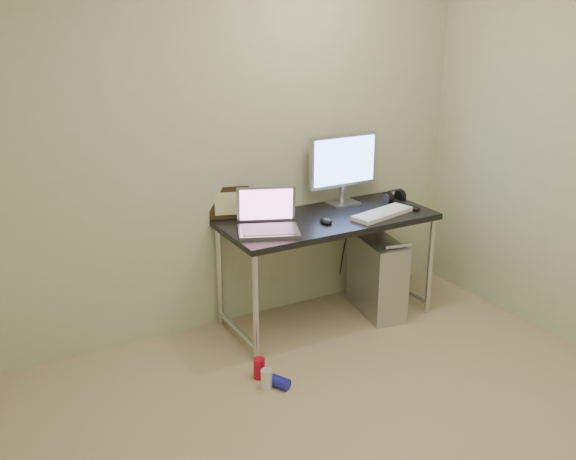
# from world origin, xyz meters

# --- Properties ---
(wall_back) EXTENTS (3.50, 0.02, 2.50)m
(wall_back) POSITION_xyz_m (0.00, 1.75, 1.25)
(wall_back) COLOR beige
(wall_back) RESTS_ON ground
(desk) EXTENTS (1.44, 0.63, 0.75)m
(desk) POSITION_xyz_m (0.55, 1.43, 0.66)
(desk) COLOR black
(desk) RESTS_ON ground
(tower_computer) EXTENTS (0.32, 0.56, 0.58)m
(tower_computer) POSITION_xyz_m (0.93, 1.36, 0.28)
(tower_computer) COLOR #B8B7BC
(tower_computer) RESTS_ON ground
(cable_a) EXTENTS (0.01, 0.16, 0.69)m
(cable_a) POSITION_xyz_m (0.88, 1.70, 0.40)
(cable_a) COLOR black
(cable_a) RESTS_ON ground
(cable_b) EXTENTS (0.02, 0.11, 0.71)m
(cable_b) POSITION_xyz_m (0.97, 1.68, 0.38)
(cable_b) COLOR black
(cable_b) RESTS_ON ground
(can_red) EXTENTS (0.09, 0.09, 0.13)m
(can_red) POSITION_xyz_m (-0.20, 0.97, 0.06)
(can_red) COLOR red
(can_red) RESTS_ON ground
(can_white) EXTENTS (0.07, 0.07, 0.12)m
(can_white) POSITION_xyz_m (-0.22, 0.85, 0.06)
(can_white) COLOR white
(can_white) RESTS_ON ground
(can_blue) EXTENTS (0.12, 0.14, 0.07)m
(can_blue) POSITION_xyz_m (-0.15, 0.83, 0.03)
(can_blue) COLOR #1F20B5
(can_blue) RESTS_ON ground
(laptop) EXTENTS (0.46, 0.42, 0.26)m
(laptop) POSITION_xyz_m (0.08, 1.40, 0.81)
(laptop) COLOR #B3B1BA
(laptop) RESTS_ON desk
(monitor) EXTENTS (0.53, 0.16, 0.50)m
(monitor) POSITION_xyz_m (0.80, 1.64, 1.04)
(monitor) COLOR #B3B1BA
(monitor) RESTS_ON desk
(keyboard) EXTENTS (0.49, 0.26, 0.03)m
(keyboard) POSITION_xyz_m (0.89, 1.28, 0.76)
(keyboard) COLOR white
(keyboard) RESTS_ON desk
(mouse_right) EXTENTS (0.08, 0.12, 0.04)m
(mouse_right) POSITION_xyz_m (1.16, 1.29, 0.77)
(mouse_right) COLOR black
(mouse_right) RESTS_ON desk
(mouse_left) EXTENTS (0.10, 0.14, 0.04)m
(mouse_left) POSITION_xyz_m (0.48, 1.34, 0.77)
(mouse_left) COLOR black
(mouse_left) RESTS_ON desk
(headphones) EXTENTS (0.15, 0.09, 0.10)m
(headphones) POSITION_xyz_m (1.18, 1.53, 0.78)
(headphones) COLOR black
(headphones) RESTS_ON desk
(picture_frame) EXTENTS (0.28, 0.16, 0.22)m
(picture_frame) POSITION_xyz_m (-0.03, 1.73, 0.86)
(picture_frame) COLOR black
(picture_frame) RESTS_ON desk
(webcam) EXTENTS (0.04, 0.03, 0.12)m
(webcam) POSITION_xyz_m (0.18, 1.70, 0.84)
(webcam) COLOR silver
(webcam) RESTS_ON desk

